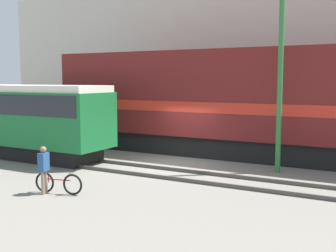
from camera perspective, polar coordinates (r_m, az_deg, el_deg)
name	(u,v)px	position (r m, az deg, el deg)	size (l,w,h in m)	color
ground_plane	(172,164)	(18.68, 0.53, -5.15)	(120.00, 120.00, 0.00)	gray
track_near	(149,171)	(17.00, -2.64, -6.07)	(60.00, 1.50, 0.14)	#47423D
track_far	(200,152)	(21.35, 4.41, -3.53)	(60.00, 1.50, 0.14)	#47423D
building_backdrop	(254,60)	(29.05, 11.56, 8.74)	(37.58, 6.00, 10.00)	beige
freight_locomotive	(264,102)	(19.95, 12.91, 3.14)	(21.60, 3.04, 5.70)	black
streetcar	(19,116)	(21.38, -19.48, 1.29)	(9.66, 2.54, 3.45)	black
bicycle	(58,183)	(14.30, -14.61, -7.51)	(1.70, 0.54, 0.75)	black
person	(44,165)	(14.28, -16.49, -5.15)	(0.29, 0.40, 1.57)	#8C7A5B
utility_pole_left	(280,78)	(17.17, 14.95, 6.27)	(0.21, 0.21, 7.53)	#2D7238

